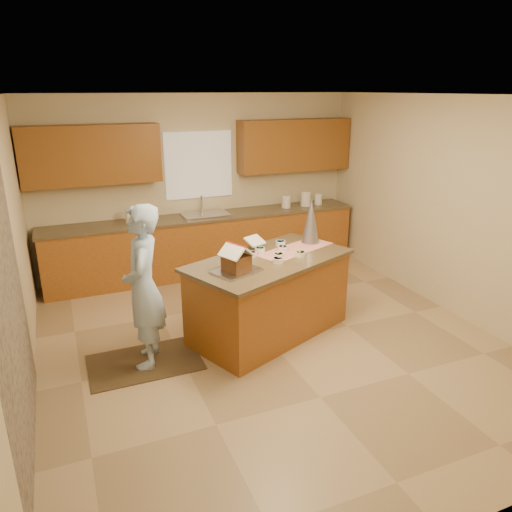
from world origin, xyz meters
name	(u,v)px	position (x,y,z in m)	size (l,w,h in m)	color
floor	(271,342)	(0.00, 0.00, 0.00)	(5.50, 5.50, 0.00)	tan
ceiling	(273,95)	(0.00, 0.00, 2.70)	(5.50, 5.50, 0.00)	silver
wall_back	(199,184)	(0.00, 2.75, 1.35)	(5.50, 5.50, 0.00)	beige
wall_front	(474,354)	(0.00, -2.75, 1.35)	(5.50, 5.50, 0.00)	beige
wall_left	(11,260)	(-2.50, 0.00, 1.35)	(5.50, 5.50, 0.00)	beige
wall_right	(455,208)	(2.50, 0.00, 1.35)	(5.50, 5.50, 0.00)	beige
stone_accent	(10,306)	(-2.48, -0.80, 1.25)	(2.50, 2.50, 0.00)	gray
window_curtain	(199,165)	(0.00, 2.72, 1.65)	(1.05, 0.03, 1.00)	white
back_counter_base	(206,245)	(0.00, 2.45, 0.44)	(4.80, 0.60, 0.88)	#A45D21
back_counter_top	(205,217)	(0.00, 2.45, 0.90)	(4.85, 0.63, 0.04)	brown
upper_cabinet_left	(92,155)	(-1.55, 2.57, 1.90)	(1.85, 0.35, 0.80)	brown
upper_cabinet_right	(294,145)	(1.55, 2.57, 1.90)	(1.85, 0.35, 0.80)	brown
sink	(205,217)	(0.00, 2.45, 0.89)	(0.70, 0.45, 0.12)	silver
faucet	(202,204)	(0.00, 2.63, 1.06)	(0.03, 0.03, 0.28)	silver
island_base	(269,298)	(0.08, 0.23, 0.45)	(1.83, 0.92, 0.90)	#A45D21
island_top	(269,260)	(0.08, 0.23, 0.92)	(1.91, 1.00, 0.04)	brown
table_runner	(296,249)	(0.50, 0.41, 0.94)	(1.02, 0.37, 0.01)	red
baking_tray	(236,271)	(-0.42, -0.03, 0.95)	(0.47, 0.35, 0.03)	silver
cookbook	(255,241)	(0.07, 0.65, 1.03)	(0.22, 0.02, 0.18)	white
tinsel_tree	(311,221)	(0.79, 0.58, 1.22)	(0.22, 0.22, 0.56)	#B7B7C4
rug	(145,362)	(-1.42, 0.11, 0.01)	(1.16, 0.75, 0.01)	black
boy	(144,287)	(-1.37, 0.11, 0.86)	(0.62, 0.41, 1.70)	#AACAF1
canister_a	(286,201)	(1.37, 2.45, 1.02)	(0.15, 0.15, 0.20)	white
canister_b	(306,199)	(1.73, 2.45, 1.04)	(0.17, 0.17, 0.24)	white
canister_c	(318,199)	(1.97, 2.45, 1.01)	(0.13, 0.13, 0.18)	white
paper_towel	(129,216)	(-1.14, 2.45, 1.03)	(0.10, 0.10, 0.22)	white
gingerbread_house	(236,260)	(-0.42, -0.03, 1.07)	(0.37, 0.37, 0.29)	brown
candy_bowls	(271,252)	(0.15, 0.34, 0.96)	(0.81, 0.68, 0.06)	silver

